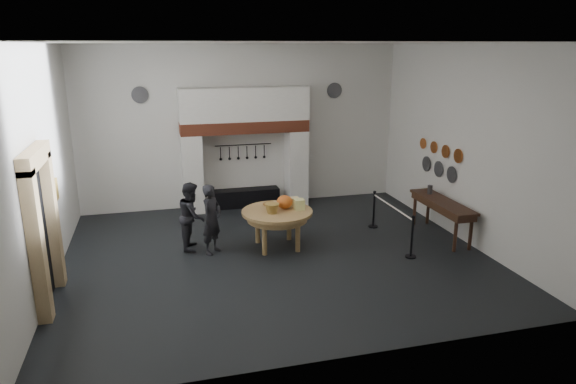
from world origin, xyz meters
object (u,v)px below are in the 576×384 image
object	(u,v)px
iron_range	(246,198)
visitor_far	(192,216)
work_table	(277,212)
barrier_post_far	(374,210)
visitor_near	(212,219)
barrier_post_near	(412,238)
side_table	(442,202)

from	to	relation	value
iron_range	visitor_far	distance (m)	3.33
work_table	barrier_post_far	world-z (taller)	barrier_post_far
visitor_near	visitor_far	xyz separation A→B (m)	(-0.40, 0.40, -0.01)
visitor_near	visitor_far	bearing A→B (deg)	86.05
work_table	barrier_post_far	distance (m)	2.78
iron_range	barrier_post_near	size ratio (longest dim) A/B	2.11
visitor_far	side_table	bearing A→B (deg)	-86.88
work_table	visitor_far	world-z (taller)	visitor_far
iron_range	visitor_near	xyz separation A→B (m)	(-1.32, -3.20, 0.53)
iron_range	barrier_post_far	size ratio (longest dim) A/B	2.11
barrier_post_far	side_table	bearing A→B (deg)	-38.45
iron_range	side_table	distance (m)	5.49
barrier_post_near	side_table	bearing A→B (deg)	37.28
work_table	visitor_far	bearing A→B (deg)	166.60
work_table	barrier_post_far	size ratio (longest dim) A/B	1.78
visitor_far	barrier_post_far	xyz separation A→B (m)	(4.54, 0.23, -0.32)
iron_range	work_table	size ratio (longest dim) A/B	1.19
visitor_far	barrier_post_far	bearing A→B (deg)	-76.23
visitor_far	work_table	bearing A→B (deg)	-92.57
visitor_far	side_table	xyz separation A→B (m)	(5.82, -0.79, 0.10)
side_table	barrier_post_near	bearing A→B (deg)	-142.72
iron_range	visitor_far	xyz separation A→B (m)	(-1.72, -2.80, 0.52)
work_table	visitor_near	bearing A→B (deg)	178.28
visitor_near	barrier_post_far	size ratio (longest dim) A/B	1.74
visitor_near	visitor_far	size ratio (longest dim) A/B	1.02
visitor_far	visitor_near	bearing A→B (deg)	-124.17
side_table	barrier_post_far	xyz separation A→B (m)	(-1.29, 1.02, -0.42)
barrier_post_far	work_table	bearing A→B (deg)	-165.79
work_table	visitor_near	distance (m)	1.47
side_table	barrier_post_near	size ratio (longest dim) A/B	2.44
visitor_near	side_table	size ratio (longest dim) A/B	0.71
iron_range	side_table	xyz separation A→B (m)	(4.10, -3.59, 0.62)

